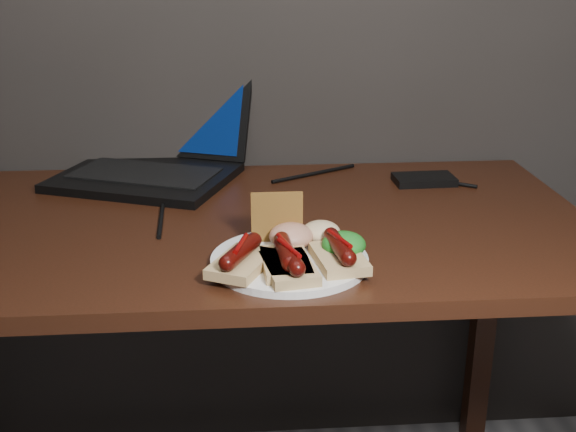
% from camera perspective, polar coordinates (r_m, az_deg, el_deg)
% --- Properties ---
extents(desk, '(1.40, 0.70, 0.75)m').
position_cam_1_polar(desk, '(1.36, -5.86, -3.84)').
color(desk, black).
rests_on(desk, ground).
extents(laptop, '(0.46, 0.47, 0.25)m').
position_cam_1_polar(laptop, '(1.62, -10.35, 5.06)').
color(laptop, black).
rests_on(laptop, desk).
extents(hard_drive, '(0.13, 0.08, 0.02)m').
position_cam_1_polar(hard_drive, '(1.56, 10.70, 2.85)').
color(hard_drive, black).
rests_on(hard_drive, desk).
extents(desk_cables, '(1.06, 0.41, 0.01)m').
position_cam_1_polar(desk_cables, '(1.46, -5.97, 1.69)').
color(desk_cables, black).
rests_on(desk_cables, desk).
extents(plate, '(0.32, 0.32, 0.01)m').
position_cam_1_polar(plate, '(1.14, 0.12, -3.54)').
color(plate, white).
rests_on(plate, desk).
extents(bread_sausage_left, '(0.11, 0.13, 0.04)m').
position_cam_1_polar(bread_sausage_left, '(1.09, -3.73, -3.36)').
color(bread_sausage_left, '#CCB878').
rests_on(bread_sausage_left, plate).
extents(bread_sausage_center, '(0.08, 0.12, 0.04)m').
position_cam_1_polar(bread_sausage_center, '(1.09, -0.19, -3.34)').
color(bread_sausage_center, '#CCB878').
rests_on(bread_sausage_center, plate).
extents(bread_sausage_right, '(0.09, 0.12, 0.04)m').
position_cam_1_polar(bread_sausage_right, '(1.11, 4.07, -2.95)').
color(bread_sausage_right, '#CCB878').
rests_on(bread_sausage_right, plate).
extents(bread_sausage_extra, '(0.09, 0.13, 0.04)m').
position_cam_1_polar(bread_sausage_extra, '(1.08, 0.08, -3.72)').
color(bread_sausage_extra, '#CCB878').
rests_on(bread_sausage_extra, plate).
extents(crispbread, '(0.09, 0.01, 0.08)m').
position_cam_1_polar(crispbread, '(1.19, -0.88, -0.07)').
color(crispbread, '#9E6D2B').
rests_on(crispbread, plate).
extents(salad_greens, '(0.07, 0.07, 0.04)m').
position_cam_1_polar(salad_greens, '(1.14, 4.43, -2.26)').
color(salad_greens, '#125B15').
rests_on(salad_greens, plate).
extents(salsa_mound, '(0.07, 0.07, 0.04)m').
position_cam_1_polar(salsa_mound, '(1.17, 0.25, -1.58)').
color(salsa_mound, maroon).
rests_on(salsa_mound, plate).
extents(coleslaw_mound, '(0.06, 0.06, 0.04)m').
position_cam_1_polar(coleslaw_mound, '(1.19, 2.63, -1.26)').
color(coleslaw_mound, beige).
rests_on(coleslaw_mound, plate).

